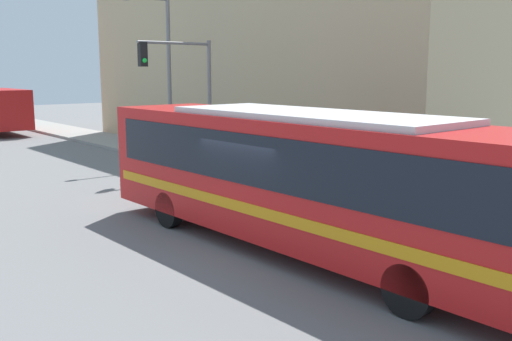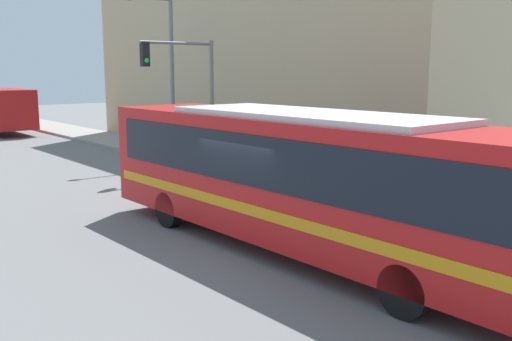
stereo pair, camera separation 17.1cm
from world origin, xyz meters
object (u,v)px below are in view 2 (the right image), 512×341
(delivery_truck, at_px, (0,109))
(street_lamp, at_px, (166,64))
(traffic_light_pole, at_px, (188,80))
(parking_meter, at_px, (213,145))
(city_bus, at_px, (307,173))
(fire_hydrant, at_px, (280,171))

(delivery_truck, bearing_deg, street_lamp, -80.59)
(traffic_light_pole, distance_m, parking_meter, 2.84)
(parking_meter, bearing_deg, street_lamp, 90.99)
(parking_meter, xyz_separation_m, street_lamp, (-0.06, 3.57, 3.34))
(traffic_light_pole, relative_size, parking_meter, 4.04)
(traffic_light_pole, relative_size, street_lamp, 0.72)
(city_bus, height_order, street_lamp, street_lamp)
(city_bus, height_order, fire_hydrant, city_bus)
(parking_meter, bearing_deg, city_bus, -114.37)
(delivery_truck, bearing_deg, parking_meter, -82.06)
(city_bus, bearing_deg, delivery_truck, 85.29)
(parking_meter, relative_size, street_lamp, 0.18)
(fire_hydrant, relative_size, street_lamp, 0.10)
(fire_hydrant, bearing_deg, delivery_truck, 96.61)
(fire_hydrant, bearing_deg, traffic_light_pole, 102.70)
(city_bus, relative_size, traffic_light_pole, 2.47)
(city_bus, xyz_separation_m, traffic_light_pole, (3.68, 10.61, 1.84))
(delivery_truck, relative_size, parking_meter, 6.35)
(city_bus, height_order, traffic_light_pole, traffic_light_pole)
(fire_hydrant, height_order, parking_meter, parking_meter)
(delivery_truck, xyz_separation_m, traffic_light_pole, (1.82, -19.94, 2.07))
(fire_hydrant, height_order, traffic_light_pole, traffic_light_pole)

